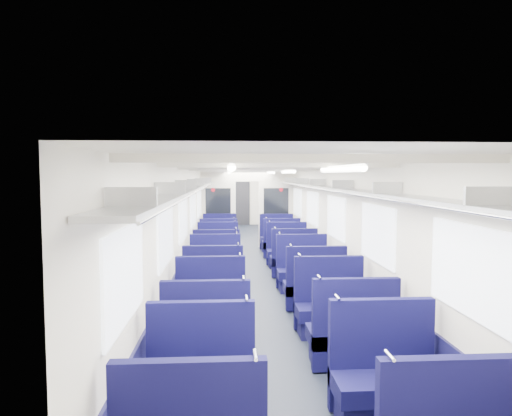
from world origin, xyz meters
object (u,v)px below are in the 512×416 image
(seat_3, at_px, (385,382))
(seat_4, at_px, (206,341))
(seat_19, at_px, (277,239))
(seat_8, at_px, (213,288))
(seat_15, at_px, (287,253))
(seat_18, at_px, (220,239))
(seat_9, at_px, (315,289))
(seat_2, at_px, (201,386))
(seat_13, at_px, (294,261))
(seat_12, at_px, (217,263))
(end_door, at_px, (241,202))
(seat_14, at_px, (218,253))
(seat_5, at_px, (352,338))
(seat_16, at_px, (219,246))
(seat_7, at_px, (330,310))
(seat_6, at_px, (210,310))
(seat_17, at_px, (281,245))
(seat_10, at_px, (215,273))
(bulkhead, at_px, (247,207))
(seat_11, at_px, (302,273))

(seat_3, height_order, seat_4, same)
(seat_19, bearing_deg, seat_8, -106.49)
(seat_15, height_order, seat_19, same)
(seat_18, bearing_deg, seat_9, -74.45)
(seat_2, height_order, seat_13, same)
(seat_12, relative_size, seat_13, 1.00)
(end_door, height_order, seat_14, end_door)
(seat_2, relative_size, seat_19, 1.00)
(seat_5, height_order, seat_16, same)
(seat_5, distance_m, seat_7, 1.10)
(end_door, relative_size, seat_13, 1.83)
(seat_6, xyz_separation_m, seat_8, (0.00, 1.23, 0.00))
(seat_16, height_order, seat_19, same)
(seat_7, bearing_deg, seat_17, 90.00)
(seat_9, height_order, seat_18, same)
(seat_8, xyz_separation_m, seat_9, (1.66, -0.17, 0.00))
(seat_10, bearing_deg, seat_8, -90.00)
(seat_16, bearing_deg, seat_17, 0.34)
(bulkhead, xyz_separation_m, seat_9, (0.83, -6.47, -0.90))
(seat_4, distance_m, seat_10, 3.60)
(bulkhead, bearing_deg, seat_17, -64.98)
(seat_14, relative_size, seat_17, 1.00)
(seat_6, height_order, seat_13, same)
(seat_10, bearing_deg, seat_5, -65.21)
(seat_3, height_order, seat_9, same)
(seat_8, distance_m, seat_13, 2.77)
(end_door, bearing_deg, seat_14, -95.19)
(seat_6, relative_size, seat_10, 1.00)
(seat_7, bearing_deg, seat_2, -127.16)
(seat_17, bearing_deg, seat_4, -103.43)
(seat_6, relative_size, seat_7, 1.00)
(seat_3, distance_m, seat_7, 2.21)
(seat_16, bearing_deg, seat_4, -90.00)
(seat_2, relative_size, seat_4, 1.00)
(bulkhead, distance_m, seat_2, 9.89)
(seat_10, distance_m, seat_17, 3.74)
(seat_7, height_order, seat_13, same)
(seat_14, relative_size, seat_16, 1.00)
(seat_7, distance_m, seat_11, 2.37)
(seat_17, height_order, seat_18, same)
(seat_15, bearing_deg, seat_18, 123.68)
(seat_3, relative_size, seat_7, 1.00)
(bulkhead, relative_size, seat_3, 2.56)
(seat_14, bearing_deg, seat_19, 52.88)
(seat_15, height_order, seat_17, same)
(seat_16, bearing_deg, seat_18, 90.00)
(seat_8, bearing_deg, seat_3, -64.85)
(seat_5, height_order, seat_11, same)
(seat_2, xyz_separation_m, seat_3, (1.66, -0.02, 0.00))
(seat_6, relative_size, seat_14, 1.00)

